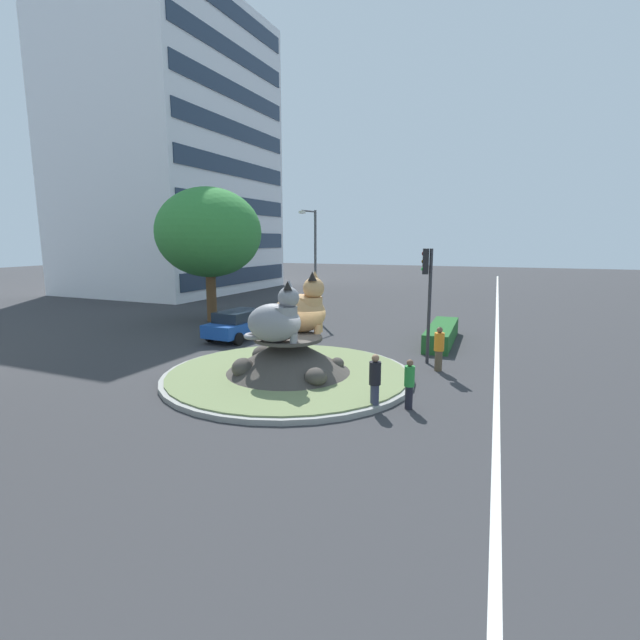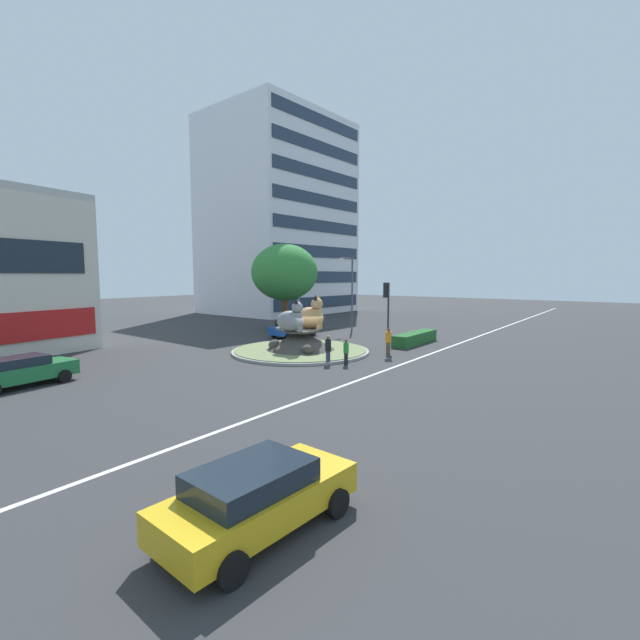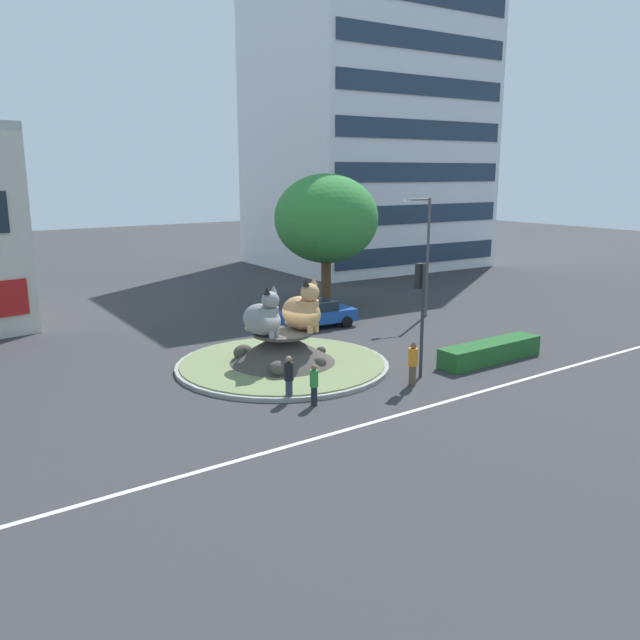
{
  "view_description": "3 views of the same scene",
  "coord_description": "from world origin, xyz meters",
  "px_view_note": "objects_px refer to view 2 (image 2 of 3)",
  "views": [
    {
      "loc": [
        -15.5,
        -7.18,
        5.2
      ],
      "look_at": [
        2.57,
        -0.32,
        1.83
      ],
      "focal_mm": 25.91,
      "sensor_mm": 36.0,
      "label": 1
    },
    {
      "loc": [
        -23.18,
        -18.96,
        5.35
      ],
      "look_at": [
        1.67,
        -0.45,
        2.16
      ],
      "focal_mm": 24.5,
      "sensor_mm": 36.0,
      "label": 2
    },
    {
      "loc": [
        -14.97,
        -23.84,
        8.51
      ],
      "look_at": [
        1.17,
        -1.25,
        2.22
      ],
      "focal_mm": 36.78,
      "sensor_mm": 36.0,
      "label": 3
    }
  ],
  "objects_px": {
    "broadleaf_tree_behind_island": "(285,272)",
    "pedestrian_orange_shirt": "(388,341)",
    "streetlight_arm": "(351,288)",
    "cat_statue_grey": "(292,319)",
    "parked_car_right": "(20,371)",
    "cat_statue_calico": "(311,316)",
    "pedestrian_green_shirt": "(346,351)",
    "sedan_on_far_lane": "(293,328)",
    "hatchback_near_shophouse": "(258,495)",
    "traffic_light_mast": "(387,303)",
    "pedestrian_black_shirt": "(328,349)",
    "office_tower": "(278,218)"
  },
  "relations": [
    {
      "from": "broadleaf_tree_behind_island",
      "to": "pedestrian_orange_shirt",
      "type": "bearing_deg",
      "value": -113.64
    },
    {
      "from": "streetlight_arm",
      "to": "cat_statue_grey",
      "type": "bearing_deg",
      "value": 26.49
    },
    {
      "from": "pedestrian_orange_shirt",
      "to": "parked_car_right",
      "type": "distance_m",
      "value": 20.88
    },
    {
      "from": "cat_statue_grey",
      "to": "cat_statue_calico",
      "type": "height_order",
      "value": "cat_statue_calico"
    },
    {
      "from": "pedestrian_green_shirt",
      "to": "parked_car_right",
      "type": "bearing_deg",
      "value": 135.71
    },
    {
      "from": "cat_statue_calico",
      "to": "pedestrian_orange_shirt",
      "type": "bearing_deg",
      "value": 11.54
    },
    {
      "from": "pedestrian_green_shirt",
      "to": "parked_car_right",
      "type": "xyz_separation_m",
      "value": [
        -13.64,
        9.7,
        -0.05
      ]
    },
    {
      "from": "cat_statue_calico",
      "to": "streetlight_arm",
      "type": "bearing_deg",
      "value": 100.15
    },
    {
      "from": "sedan_on_far_lane",
      "to": "hatchback_near_shophouse",
      "type": "bearing_deg",
      "value": -135.34
    },
    {
      "from": "cat_statue_calico",
      "to": "traffic_light_mast",
      "type": "bearing_deg",
      "value": 24.43
    },
    {
      "from": "cat_statue_grey",
      "to": "hatchback_near_shophouse",
      "type": "relative_size",
      "value": 0.54
    },
    {
      "from": "pedestrian_green_shirt",
      "to": "sedan_on_far_lane",
      "type": "bearing_deg",
      "value": 45.84
    },
    {
      "from": "broadleaf_tree_behind_island",
      "to": "streetlight_arm",
      "type": "distance_m",
      "value": 6.78
    },
    {
      "from": "cat_statue_calico",
      "to": "pedestrian_orange_shirt",
      "type": "relative_size",
      "value": 1.46
    },
    {
      "from": "cat_statue_grey",
      "to": "pedestrian_black_shirt",
      "type": "bearing_deg",
      "value": -35.03
    },
    {
      "from": "traffic_light_mast",
      "to": "cat_statue_grey",
      "type": "bearing_deg",
      "value": 35.84
    },
    {
      "from": "cat_statue_grey",
      "to": "parked_car_right",
      "type": "relative_size",
      "value": 0.49
    },
    {
      "from": "pedestrian_black_shirt",
      "to": "parked_car_right",
      "type": "distance_m",
      "value": 15.8
    },
    {
      "from": "streetlight_arm",
      "to": "sedan_on_far_lane",
      "type": "xyz_separation_m",
      "value": [
        -6.88,
        1.49,
        -3.27
      ]
    },
    {
      "from": "pedestrian_orange_shirt",
      "to": "parked_car_right",
      "type": "relative_size",
      "value": 0.37
    },
    {
      "from": "cat_statue_calico",
      "to": "sedan_on_far_lane",
      "type": "distance_m",
      "value": 7.35
    },
    {
      "from": "broadleaf_tree_behind_island",
      "to": "sedan_on_far_lane",
      "type": "relative_size",
      "value": 1.83
    },
    {
      "from": "cat_statue_calico",
      "to": "streetlight_arm",
      "type": "xyz_separation_m",
      "value": [
        11.42,
        4.03,
        1.6
      ]
    },
    {
      "from": "cat_statue_grey",
      "to": "pedestrian_orange_shirt",
      "type": "bearing_deg",
      "value": 19.26
    },
    {
      "from": "traffic_light_mast",
      "to": "pedestrian_black_shirt",
      "type": "bearing_deg",
      "value": 72.81
    },
    {
      "from": "office_tower",
      "to": "pedestrian_orange_shirt",
      "type": "relative_size",
      "value": 15.14
    },
    {
      "from": "cat_statue_calico",
      "to": "streetlight_arm",
      "type": "distance_m",
      "value": 12.22
    },
    {
      "from": "streetlight_arm",
      "to": "sedan_on_far_lane",
      "type": "height_order",
      "value": "streetlight_arm"
    },
    {
      "from": "cat_statue_grey",
      "to": "hatchback_near_shophouse",
      "type": "distance_m",
      "value": 20.55
    },
    {
      "from": "traffic_light_mast",
      "to": "hatchback_near_shophouse",
      "type": "height_order",
      "value": "traffic_light_mast"
    },
    {
      "from": "traffic_light_mast",
      "to": "parked_car_right",
      "type": "height_order",
      "value": "traffic_light_mast"
    },
    {
      "from": "cat_statue_calico",
      "to": "office_tower",
      "type": "relative_size",
      "value": 0.1
    },
    {
      "from": "pedestrian_green_shirt",
      "to": "broadleaf_tree_behind_island",
      "type": "bearing_deg",
      "value": 43.71
    },
    {
      "from": "broadleaf_tree_behind_island",
      "to": "pedestrian_black_shirt",
      "type": "relative_size",
      "value": 4.76
    },
    {
      "from": "pedestrian_black_shirt",
      "to": "hatchback_near_shophouse",
      "type": "bearing_deg",
      "value": -170.31
    },
    {
      "from": "streetlight_arm",
      "to": "sedan_on_far_lane",
      "type": "relative_size",
      "value": 1.53
    },
    {
      "from": "hatchback_near_shophouse",
      "to": "pedestrian_orange_shirt",
      "type": "bearing_deg",
      "value": 24.47
    },
    {
      "from": "office_tower",
      "to": "streetlight_arm",
      "type": "xyz_separation_m",
      "value": [
        -12.0,
        -20.22,
        -9.49
      ]
    },
    {
      "from": "cat_statue_grey",
      "to": "office_tower",
      "type": "bearing_deg",
      "value": 116.12
    },
    {
      "from": "streetlight_arm",
      "to": "pedestrian_green_shirt",
      "type": "distance_m",
      "value": 16.94
    },
    {
      "from": "office_tower",
      "to": "hatchback_near_shophouse",
      "type": "bearing_deg",
      "value": -135.41
    },
    {
      "from": "traffic_light_mast",
      "to": "hatchback_near_shophouse",
      "type": "bearing_deg",
      "value": 100.03
    },
    {
      "from": "sedan_on_far_lane",
      "to": "cat_statue_calico",
      "type": "bearing_deg",
      "value": -123.49
    },
    {
      "from": "traffic_light_mast",
      "to": "parked_car_right",
      "type": "relative_size",
      "value": 0.99
    },
    {
      "from": "hatchback_near_shophouse",
      "to": "office_tower",
      "type": "bearing_deg",
      "value": 45.53
    },
    {
      "from": "broadleaf_tree_behind_island",
      "to": "sedan_on_far_lane",
      "type": "height_order",
      "value": "broadleaf_tree_behind_island"
    },
    {
      "from": "parked_car_right",
      "to": "sedan_on_far_lane",
      "type": "bearing_deg",
      "value": -4.64
    },
    {
      "from": "traffic_light_mast",
      "to": "parked_car_right",
      "type": "distance_m",
      "value": 21.6
    },
    {
      "from": "cat_statue_grey",
      "to": "pedestrian_black_shirt",
      "type": "distance_m",
      "value": 4.35
    },
    {
      "from": "cat_statue_calico",
      "to": "hatchback_near_shophouse",
      "type": "bearing_deg",
      "value": -64.39
    }
  ]
}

